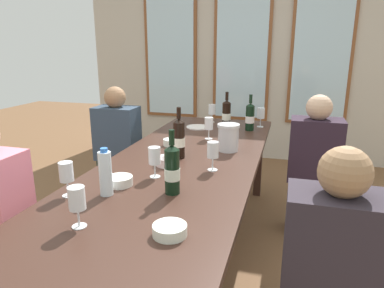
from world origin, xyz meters
The scene contains 24 objects.
ground_plane centered at (0.00, 0.00, 0.00)m, with size 12.00×12.00×0.00m, color brown.
back_wall_with_windows centered at (0.00, 2.57, 1.45)m, with size 4.15×0.10×2.90m.
dining_table centered at (0.00, 0.00, 0.68)m, with size 0.95×2.80×0.74m.
white_plate_0 centered at (-0.14, 0.95, 0.74)m, with size 0.21×0.21×0.01m, color white.
metal_pitcher centered at (0.24, 0.31, 0.84)m, with size 0.16×0.16×0.19m.
wine_bottle_0 centered at (0.11, -0.49, 0.87)m, with size 0.08×0.08×0.33m.
wine_bottle_1 centered at (0.31, 0.98, 0.86)m, with size 0.08×0.08×0.31m.
wine_bottle_2 centered at (-0.04, 0.07, 0.87)m, with size 0.08×0.08×0.34m.
wine_bottle_3 centered at (0.10, 1.03, 0.86)m, with size 0.08×0.08×0.32m.
tasting_bowl_0 centered at (-0.19, 0.33, 0.76)m, with size 0.11×0.11×0.05m, color white.
tasting_bowl_1 centered at (0.23, -0.88, 0.76)m, with size 0.14×0.14×0.04m, color white.
tasting_bowl_2 centered at (-0.06, -0.09, 0.76)m, with size 0.15×0.15×0.05m, color white.
tasting_bowl_3 centered at (-0.20, -0.47, 0.76)m, with size 0.14×0.14×0.05m, color white.
water_bottle centered at (-0.20, -0.60, 0.85)m, with size 0.06×0.06×0.24m.
wine_glass_0 centered at (-0.06, -0.31, 0.86)m, with size 0.07×0.07×0.17m.
wine_glass_1 centered at (-0.37, -0.67, 0.86)m, with size 0.07×0.07×0.17m.
wine_glass_2 centered at (-0.08, 0.19, 0.86)m, with size 0.07×0.07×0.17m.
wine_glass_3 centered at (0.04, 0.59, 0.86)m, with size 0.07×0.07×0.17m.
wine_glass_4 centered at (-0.15, -0.92, 0.86)m, with size 0.07×0.07×0.17m.
wine_glass_5 centered at (-0.08, 1.21, 0.86)m, with size 0.07×0.07×0.17m.
wine_glass_6 centered at (0.39, 1.14, 0.86)m, with size 0.07×0.07×0.17m.
wine_glass_7 centered at (0.23, -0.11, 0.86)m, with size 0.07×0.07×0.17m.
seated_person_2 centered at (-0.85, 0.74, 0.53)m, with size 0.38×0.24×1.11m.
seated_person_3 centered at (0.85, 0.67, 0.53)m, with size 0.38×0.24×1.11m.
Camera 1 is at (0.64, -2.02, 1.45)m, focal length 32.66 mm.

